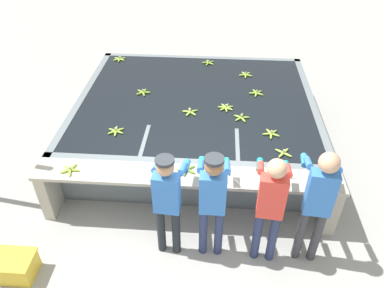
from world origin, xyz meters
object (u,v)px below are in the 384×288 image
(banana_bunch_floating_4, at_px, (246,75))
(banana_bunch_ledge_1, at_px, (187,169))
(worker_2, at_px, (271,202))
(worker_0, at_px, (167,197))
(crate, at_px, (14,266))
(banana_bunch_floating_9, at_px, (209,63))
(banana_bunch_floating_5, at_px, (143,92))
(banana_bunch_floating_6, at_px, (226,107))
(banana_bunch_floating_3, at_px, (283,153))
(knife_0, at_px, (279,175))
(banana_bunch_floating_7, at_px, (241,118))
(banana_bunch_floating_8, at_px, (190,112))
(banana_bunch_floating_10, at_px, (271,134))
(worker_1, at_px, (213,198))
(worker_3, at_px, (318,198))
(knife_1, at_px, (231,176))
(banana_bunch_floating_1, at_px, (116,131))
(banana_bunch_floating_0, at_px, (120,59))
(banana_bunch_ledge_0, at_px, (70,170))
(banana_bunch_floating_2, at_px, (256,93))

(banana_bunch_floating_4, height_order, banana_bunch_ledge_1, banana_bunch_ledge_1)
(worker_2, relative_size, banana_bunch_floating_4, 6.03)
(worker_0, height_order, crate, worker_0)
(worker_0, relative_size, banana_bunch_floating_9, 5.75)
(worker_0, relative_size, banana_bunch_floating_5, 5.75)
(banana_bunch_floating_5, height_order, banana_bunch_floating_6, same)
(banana_bunch_floating_3, height_order, knife_0, banana_bunch_floating_3)
(banana_bunch_floating_7, height_order, banana_bunch_floating_8, same)
(banana_bunch_floating_3, distance_m, knife_0, 0.50)
(banana_bunch_floating_7, relative_size, banana_bunch_floating_9, 0.99)
(banana_bunch_floating_5, bearing_deg, banana_bunch_floating_10, -27.30)
(worker_1, distance_m, worker_2, 0.69)
(worker_3, xyz_separation_m, crate, (-3.70, -0.57, -0.90))
(banana_bunch_floating_4, distance_m, knife_1, 3.01)
(banana_bunch_floating_5, bearing_deg, worker_2, -53.55)
(worker_0, distance_m, banana_bunch_floating_7, 2.23)
(crate, bearing_deg, banana_bunch_floating_9, 63.89)
(banana_bunch_floating_1, height_order, banana_bunch_floating_10, same)
(banana_bunch_floating_0, xyz_separation_m, banana_bunch_floating_9, (1.90, -0.04, 0.00))
(banana_bunch_floating_7, xyz_separation_m, banana_bunch_floating_9, (-0.62, 2.06, 0.00))
(banana_bunch_floating_7, relative_size, banana_bunch_ledge_0, 0.99)
(banana_bunch_floating_1, height_order, banana_bunch_floating_6, same)
(crate, bearing_deg, banana_bunch_floating_2, 46.91)
(banana_bunch_floating_6, xyz_separation_m, banana_bunch_floating_7, (0.26, -0.30, 0.00))
(banana_bunch_floating_2, relative_size, crate, 0.50)
(banana_bunch_floating_5, distance_m, banana_bunch_ledge_1, 2.30)
(banana_bunch_floating_1, distance_m, knife_0, 2.58)
(banana_bunch_ledge_1, bearing_deg, knife_0, -0.94)
(banana_bunch_floating_9, height_order, knife_1, banana_bunch_floating_9)
(knife_0, distance_m, crate, 3.61)
(worker_2, bearing_deg, banana_bunch_floating_4, 92.12)
(knife_1, bearing_deg, worker_2, -52.55)
(worker_0, relative_size, knife_0, 4.56)
(banana_bunch_ledge_1, bearing_deg, worker_0, -105.72)
(banana_bunch_floating_4, height_order, banana_bunch_floating_8, same)
(crate, bearing_deg, banana_bunch_floating_6, 47.46)
(banana_bunch_floating_3, xyz_separation_m, banana_bunch_floating_4, (-0.44, 2.45, -0.00))
(worker_2, relative_size, banana_bunch_ledge_0, 6.03)
(banana_bunch_floating_2, height_order, banana_bunch_floating_4, same)
(banana_bunch_floating_6, distance_m, banana_bunch_floating_8, 0.63)
(banana_bunch_floating_4, height_order, knife_1, banana_bunch_floating_4)
(banana_bunch_floating_1, height_order, banana_bunch_floating_3, same)
(banana_bunch_ledge_0, bearing_deg, banana_bunch_floating_10, 20.51)
(banana_bunch_floating_8, bearing_deg, worker_2, -62.39)
(banana_bunch_floating_4, xyz_separation_m, banana_bunch_ledge_1, (-0.92, -2.92, 0.00))
(worker_3, relative_size, knife_1, 5.86)
(worker_2, height_order, knife_0, worker_2)
(banana_bunch_floating_3, relative_size, knife_1, 0.82)
(banana_bunch_floating_0, distance_m, banana_bunch_floating_3, 4.30)
(banana_bunch_floating_4, distance_m, banana_bunch_floating_10, 2.00)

